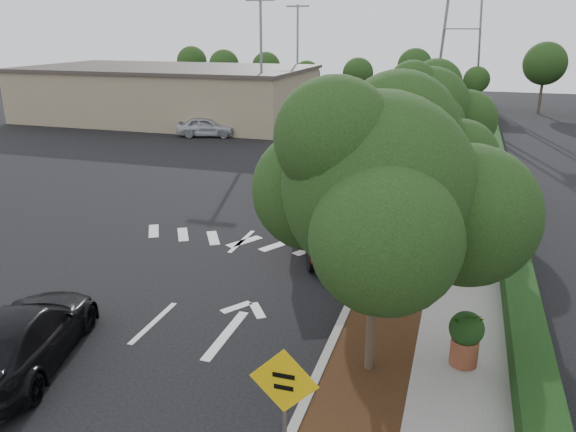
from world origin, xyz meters
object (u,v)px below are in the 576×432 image
at_px(silver_suv_ahead, 334,180).
at_px(black_suv_oncoming, 22,337).
at_px(red_jeep, 329,220).
at_px(speed_hump_sign, 284,397).

distance_m(silver_suv_ahead, black_suv_oncoming, 15.23).
bearing_deg(silver_suv_ahead, black_suv_oncoming, -124.74).
relative_size(red_jeep, black_suv_oncoming, 0.91).
xyz_separation_m(silver_suv_ahead, speed_hump_sign, (2.94, -16.32, 0.89)).
xyz_separation_m(red_jeep, silver_suv_ahead, (-1.26, 6.27, -0.32)).
bearing_deg(silver_suv_ahead, speed_hump_sign, -100.87).
height_order(red_jeep, black_suv_oncoming, red_jeep).
height_order(red_jeep, speed_hump_sign, speed_hump_sign).
xyz_separation_m(red_jeep, speed_hump_sign, (1.68, -10.06, 0.57)).
bearing_deg(red_jeep, speed_hump_sign, -105.13).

